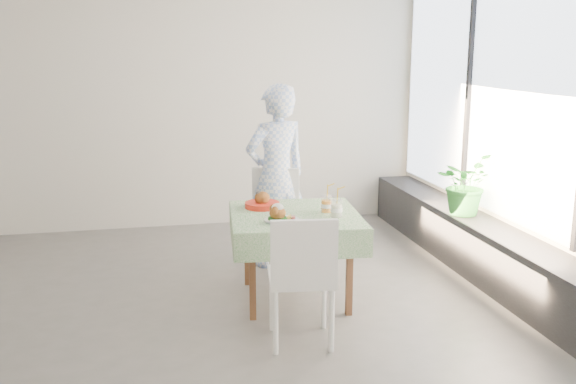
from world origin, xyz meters
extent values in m
plane|color=#595754|center=(0.00, 0.00, 0.00)|extent=(6.00, 6.00, 0.00)
cube|color=silver|center=(0.00, 2.50, 1.40)|extent=(6.00, 0.02, 2.80)
cube|color=silver|center=(0.00, -2.50, 1.40)|extent=(6.00, 0.02, 2.80)
cube|color=silver|center=(3.00, 0.00, 1.40)|extent=(0.02, 5.00, 2.80)
cube|color=#D1E0F9|center=(2.97, 0.00, 1.65)|extent=(0.01, 4.80, 2.18)
cube|color=black|center=(2.80, 0.00, 0.25)|extent=(0.40, 4.80, 0.50)
cube|color=brown|center=(0.97, -0.03, 0.71)|extent=(0.98, 0.98, 0.04)
cube|color=silver|center=(0.97, -0.03, 0.74)|extent=(1.14, 1.14, 0.01)
cube|color=white|center=(0.93, 0.69, 0.48)|extent=(0.57, 0.57, 0.04)
cube|color=white|center=(0.99, 0.88, 0.73)|extent=(0.44, 0.18, 0.45)
cube|color=white|center=(0.84, -0.81, 0.49)|extent=(0.51, 0.51, 0.04)
cube|color=white|center=(0.81, -1.02, 0.73)|extent=(0.45, 0.10, 0.45)
imported|color=#8AA8DE|center=(1.00, 0.88, 0.87)|extent=(0.74, 0.60, 1.75)
cylinder|color=white|center=(0.82, -0.23, 0.75)|extent=(0.28, 0.28, 0.02)
cylinder|color=#154B12|center=(0.79, -0.23, 0.76)|extent=(0.15, 0.15, 0.02)
ellipsoid|color=brown|center=(0.79, -0.23, 0.81)|extent=(0.13, 0.12, 0.10)
ellipsoid|color=white|center=(0.79, -0.23, 0.85)|extent=(0.09, 0.09, 0.07)
cylinder|color=#A21F0F|center=(0.90, -0.25, 0.77)|extent=(0.05, 0.05, 0.03)
cylinder|color=white|center=(1.24, -0.04, 0.81)|extent=(0.09, 0.09, 0.13)
cylinder|color=orange|center=(1.24, -0.04, 0.79)|extent=(0.08, 0.08, 0.10)
cylinder|color=white|center=(1.24, -0.04, 0.88)|extent=(0.10, 0.10, 0.01)
cylinder|color=gold|center=(1.24, -0.04, 0.93)|extent=(0.01, 0.03, 0.18)
cylinder|color=white|center=(1.28, -0.20, 0.81)|extent=(0.09, 0.09, 0.14)
cylinder|color=white|center=(1.28, -0.20, 0.79)|extent=(0.08, 0.08, 0.10)
cylinder|color=white|center=(1.28, -0.20, 0.88)|extent=(0.10, 0.10, 0.01)
cylinder|color=gold|center=(1.28, -0.20, 0.93)|extent=(0.01, 0.03, 0.19)
cylinder|color=red|center=(0.74, 0.23, 0.77)|extent=(0.29, 0.29, 0.05)
cylinder|color=white|center=(0.74, 0.23, 0.78)|extent=(0.25, 0.25, 0.02)
ellipsoid|color=brown|center=(0.74, 0.23, 0.83)|extent=(0.13, 0.12, 0.11)
imported|color=#277628|center=(2.76, 0.51, 0.80)|extent=(0.72, 0.72, 0.61)
camera|label=1|loc=(-0.17, -4.99, 2.07)|focal=40.00mm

